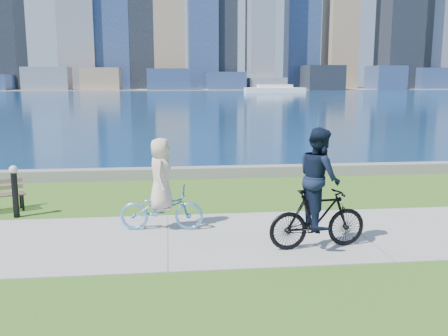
# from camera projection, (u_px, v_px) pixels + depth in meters

# --- Properties ---
(ground) EXTENTS (320.00, 320.00, 0.00)m
(ground) POSITION_uv_depth(u_px,v_px,m) (167.00, 240.00, 10.05)
(ground) COLOR #315A17
(ground) RESTS_ON ground
(concrete_path) EXTENTS (80.00, 3.50, 0.02)m
(concrete_path) POSITION_uv_depth(u_px,v_px,m) (167.00, 239.00, 10.05)
(concrete_path) COLOR gray
(concrete_path) RESTS_ON ground
(seawall) EXTENTS (90.00, 0.50, 0.35)m
(seawall) POSITION_uv_depth(u_px,v_px,m) (167.00, 173.00, 16.08)
(seawall) COLOR slate
(seawall) RESTS_ON ground
(bay_water) EXTENTS (320.00, 131.00, 0.01)m
(bay_water) POSITION_uv_depth(u_px,v_px,m) (167.00, 98.00, 80.44)
(bay_water) COLOR #0C2A4F
(bay_water) RESTS_ON ground
(far_shore) EXTENTS (320.00, 30.00, 0.12)m
(far_shore) POSITION_uv_depth(u_px,v_px,m) (167.00, 89.00, 137.14)
(far_shore) COLOR gray
(far_shore) RESTS_ON ground
(ferry_far) EXTENTS (12.66, 3.62, 1.72)m
(ferry_far) POSITION_uv_depth(u_px,v_px,m) (275.00, 89.00, 105.18)
(ferry_far) COLOR white
(ferry_far) RESTS_ON ground
(bollard_lamp) EXTENTS (0.20, 0.20, 1.23)m
(bollard_lamp) POSITION_uv_depth(u_px,v_px,m) (15.00, 188.00, 11.54)
(bollard_lamp) COLOR black
(bollard_lamp) RESTS_ON ground
(cyclist_woman) EXTENTS (0.79, 1.82, 1.97)m
(cyclist_woman) POSITION_uv_depth(u_px,v_px,m) (161.00, 196.00, 10.54)
(cyclist_woman) COLOR #5CA1E0
(cyclist_woman) RESTS_ON ground
(cyclist_man) EXTENTS (0.79, 1.95, 2.31)m
(cyclist_man) POSITION_uv_depth(u_px,v_px,m) (318.00, 198.00, 9.35)
(cyclist_man) COLOR black
(cyclist_man) RESTS_ON ground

